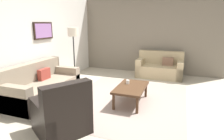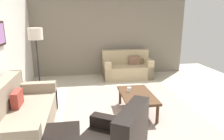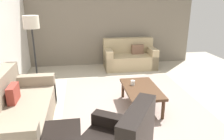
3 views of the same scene
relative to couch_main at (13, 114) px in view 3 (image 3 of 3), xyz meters
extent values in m
plane|color=#B2A893|center=(0.59, -2.09, -0.30)|extent=(8.00, 8.00, 0.00)
cube|color=slate|center=(3.59, -2.09, 1.10)|extent=(0.12, 5.20, 2.80)
cube|color=gray|center=(0.59, -2.09, -0.29)|extent=(3.34, 2.74, 0.01)
cube|color=gray|center=(0.00, -0.10, -0.09)|extent=(2.02, 0.92, 0.42)
cube|color=gray|center=(0.91, -0.10, 0.01)|extent=(0.20, 0.92, 0.62)
cube|color=#99382D|center=(0.21, 0.02, 0.26)|extent=(0.36, 0.12, 0.28)
cube|color=tan|center=(2.98, -2.58, -0.09)|extent=(0.83, 1.54, 0.42)
cube|color=tan|center=(3.27, -2.58, 0.14)|extent=(0.24, 1.54, 0.88)
cube|color=tan|center=(2.98, -1.91, 0.01)|extent=(0.83, 0.20, 0.62)
cube|color=tan|center=(2.98, -3.25, 0.01)|extent=(0.83, 0.20, 0.62)
cube|color=brown|center=(3.05, -2.84, 0.26)|extent=(0.12, 0.36, 0.28)
cube|color=black|center=(-0.85, -1.57, 0.00)|extent=(0.56, 0.76, 0.60)
cylinder|color=#472D1C|center=(-0.01, -2.48, -0.12)|extent=(0.06, 0.06, 0.36)
cylinder|color=#472D1C|center=(0.97, -2.48, -0.12)|extent=(0.06, 0.06, 0.36)
cylinder|color=#472D1C|center=(-0.01, -1.96, -0.12)|extent=(0.06, 0.06, 0.36)
cylinder|color=#472D1C|center=(0.97, -1.96, -0.12)|extent=(0.06, 0.06, 0.36)
cube|color=#472D1C|center=(0.48, -2.22, 0.09)|extent=(1.10, 0.64, 0.05)
cylinder|color=white|center=(0.64, -2.10, 0.16)|extent=(0.08, 0.08, 0.09)
cylinder|color=black|center=(1.45, -0.14, -0.28)|extent=(0.28, 0.28, 0.03)
cylinder|color=#262626|center=(1.45, -0.14, 0.43)|extent=(0.04, 0.04, 1.45)
cylinder|color=beige|center=(1.45, -0.14, 1.28)|extent=(0.32, 0.32, 0.26)
camera|label=1|loc=(-3.61, -3.26, 1.54)|focal=30.51mm
camera|label=2|loc=(-3.34, -1.10, 1.65)|focal=32.94mm
camera|label=3|loc=(-3.20, -1.09, 1.73)|focal=34.55mm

